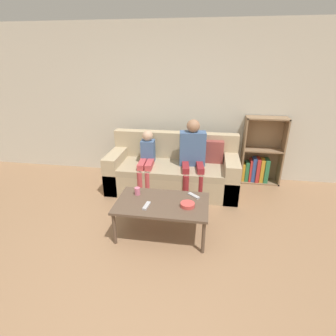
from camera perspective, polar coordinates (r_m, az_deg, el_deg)
ground_plane at (r=2.85m, az=-8.56°, el=-23.40°), size 22.00×22.00×0.00m
wall_back at (r=4.69m, az=0.44°, el=13.85°), size 12.00×0.06×2.60m
couch at (r=4.32m, az=1.14°, el=-0.80°), size 2.08×0.84×0.90m
bookshelf at (r=4.80m, az=19.33°, el=2.10°), size 0.67×0.28×1.15m
coffee_table at (r=3.20m, az=-1.29°, el=-8.06°), size 1.11×0.66×0.44m
person_adult at (r=4.08m, az=5.38°, el=3.48°), size 0.43×0.63×1.19m
person_child at (r=4.17m, az=-4.65°, el=2.06°), size 0.24×0.60×0.98m
cup_near at (r=3.35m, az=-6.69°, el=-5.02°), size 0.07×0.07×0.09m
tv_remote_0 at (r=3.31m, az=5.60°, el=-6.03°), size 0.16×0.15×0.02m
tv_remote_1 at (r=3.10m, az=-4.69°, el=-8.18°), size 0.07×0.17×0.02m
snack_bowl at (r=3.09m, az=4.28°, el=-7.97°), size 0.17×0.17×0.05m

